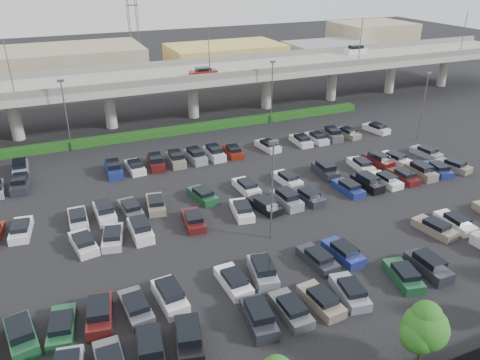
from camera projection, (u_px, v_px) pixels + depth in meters
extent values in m
plane|color=black|center=(239.00, 203.00, 53.10)|extent=(280.00, 280.00, 0.00)
cube|color=gray|center=(163.00, 78.00, 76.52)|extent=(150.00, 13.00, 1.10)
cube|color=slate|center=(173.00, 80.00, 70.88)|extent=(150.00, 0.50, 1.00)
cube|color=slate|center=(153.00, 65.00, 81.26)|extent=(150.00, 0.50, 1.00)
cylinder|color=gray|center=(15.00, 118.00, 70.07)|extent=(1.80, 1.80, 6.70)
cube|color=slate|center=(10.00, 98.00, 68.71)|extent=(2.60, 9.75, 0.50)
cylinder|color=gray|center=(110.00, 108.00, 75.02)|extent=(1.80, 1.80, 6.70)
cube|color=slate|center=(107.00, 88.00, 73.66)|extent=(2.60, 9.75, 0.50)
cylinder|color=gray|center=(193.00, 98.00, 79.98)|extent=(1.80, 1.80, 6.70)
cube|color=slate|center=(192.00, 80.00, 78.62)|extent=(2.60, 9.75, 0.50)
cylinder|color=gray|center=(267.00, 90.00, 84.93)|extent=(1.80, 1.80, 6.70)
cube|color=slate|center=(267.00, 73.00, 83.57)|extent=(2.60, 9.75, 0.50)
cylinder|color=gray|center=(332.00, 83.00, 89.88)|extent=(1.80, 1.80, 6.70)
cube|color=slate|center=(333.00, 66.00, 88.52)|extent=(2.60, 9.75, 0.50)
cylinder|color=gray|center=(391.00, 76.00, 94.83)|extent=(1.80, 1.80, 6.70)
cube|color=slate|center=(393.00, 60.00, 93.47)|extent=(2.60, 9.75, 0.50)
cylinder|color=gray|center=(443.00, 70.00, 99.78)|extent=(1.80, 1.80, 6.70)
cube|color=slate|center=(446.00, 55.00, 98.42)|extent=(2.60, 9.75, 0.50)
cube|color=maroon|center=(203.00, 73.00, 75.74)|extent=(4.40, 1.82, 0.82)
cube|color=black|center=(203.00, 69.00, 75.47)|extent=(2.30, 1.60, 0.50)
cube|color=silver|center=(356.00, 51.00, 92.70)|extent=(4.40, 1.82, 1.05)
cube|color=black|center=(356.00, 47.00, 92.34)|extent=(2.60, 1.60, 0.65)
cylinder|color=#4F4F55|center=(9.00, 69.00, 61.72)|extent=(0.14, 0.14, 8.00)
cylinder|color=#4F4F55|center=(209.00, 54.00, 71.62)|extent=(0.14, 0.14, 8.00)
cylinder|color=#4F4F55|center=(360.00, 42.00, 81.52)|extent=(0.14, 0.14, 8.00)
cylinder|color=#4F4F55|center=(463.00, 34.00, 90.01)|extent=(0.14, 0.14, 8.00)
cube|color=#133E12|center=(177.00, 130.00, 73.61)|extent=(66.00, 1.60, 1.10)
cylinder|color=#332316|center=(419.00, 355.00, 31.48)|extent=(0.26, 0.26, 1.97)
sphere|color=#184D14|center=(425.00, 328.00, 30.44)|extent=(3.07, 3.07, 3.07)
sphere|color=#184D14|center=(431.00, 330.00, 31.01)|extent=(2.41, 2.41, 2.41)
sphere|color=#184D14|center=(418.00, 335.00, 30.31)|extent=(2.41, 2.41, 2.41)
sphere|color=#184D14|center=(427.00, 316.00, 30.18)|extent=(2.08, 2.08, 2.08)
cube|color=black|center=(110.00, 360.00, 31.03)|extent=(1.62, 2.31, 0.50)
cube|color=black|center=(151.00, 351.00, 32.39)|extent=(2.50, 4.63, 1.05)
cube|color=black|center=(150.00, 343.00, 32.04)|extent=(1.99, 2.82, 0.65)
cube|color=black|center=(189.00, 340.00, 33.36)|extent=(2.70, 4.68, 1.05)
cube|color=black|center=(188.00, 331.00, 33.01)|extent=(2.11, 2.88, 0.65)
cube|color=#252831|center=(259.00, 319.00, 35.31)|extent=(2.30, 4.57, 1.05)
cube|color=black|center=(259.00, 310.00, 34.95)|extent=(1.88, 2.76, 0.65)
cube|color=#4F5156|center=(291.00, 310.00, 36.33)|extent=(1.90, 4.43, 0.82)
cube|color=black|center=(292.00, 306.00, 35.89)|extent=(1.64, 2.33, 0.50)
cube|color=gray|center=(321.00, 301.00, 37.30)|extent=(2.20, 4.54, 0.82)
cube|color=black|center=(323.00, 296.00, 36.87)|extent=(1.80, 2.43, 0.50)
cube|color=gray|center=(350.00, 292.00, 38.28)|extent=(2.48, 4.63, 0.82)
cube|color=black|center=(352.00, 288.00, 37.84)|extent=(1.94, 2.52, 0.50)
cube|color=#1B4C2C|center=(403.00, 276.00, 40.22)|extent=(2.67, 4.68, 0.82)
cube|color=black|center=(406.00, 271.00, 39.79)|extent=(2.03, 2.58, 0.50)
cube|color=#252831|center=(428.00, 268.00, 41.14)|extent=(1.84, 4.41, 1.05)
cube|color=black|center=(430.00, 260.00, 40.79)|extent=(1.61, 2.61, 0.65)
cube|color=#1B4C2C|center=(22.00, 337.00, 33.62)|extent=(2.51, 4.64, 1.05)
cube|color=black|center=(19.00, 328.00, 33.27)|extent=(2.00, 2.83, 0.65)
cube|color=#1B4C2C|center=(62.00, 328.00, 34.64)|extent=(2.52, 4.64, 0.82)
cube|color=black|center=(61.00, 323.00, 34.21)|extent=(1.96, 2.53, 0.50)
cube|color=#4D1414|center=(100.00, 316.00, 35.57)|extent=(2.52, 4.64, 1.05)
cube|color=black|center=(99.00, 308.00, 35.21)|extent=(2.01, 2.83, 0.65)
cube|color=#4F5156|center=(136.00, 308.00, 36.59)|extent=(2.17, 4.53, 0.82)
cube|color=black|center=(136.00, 303.00, 36.15)|extent=(1.78, 2.42, 0.50)
cube|color=white|center=(170.00, 298.00, 37.51)|extent=(2.17, 4.53, 1.05)
cube|color=black|center=(169.00, 289.00, 37.16)|extent=(1.81, 2.72, 0.65)
cube|color=white|center=(233.00, 282.00, 39.51)|extent=(2.03, 4.48, 0.82)
cube|color=black|center=(234.00, 277.00, 39.07)|extent=(1.71, 2.38, 0.50)
cube|color=gray|center=(263.00, 273.00, 40.43)|extent=(2.58, 4.65, 1.05)
cube|color=black|center=(263.00, 265.00, 40.08)|extent=(2.04, 2.84, 0.65)
cube|color=#252831|center=(317.00, 260.00, 42.43)|extent=(2.20, 4.54, 0.82)
cube|color=black|center=(319.00, 255.00, 41.99)|extent=(1.80, 2.43, 0.50)
cube|color=navy|center=(343.00, 253.00, 43.40)|extent=(2.21, 4.54, 0.82)
cube|color=black|center=(345.00, 248.00, 42.96)|extent=(1.80, 2.43, 0.50)
cube|color=gray|center=(434.00, 228.00, 47.29)|extent=(2.53, 4.64, 0.82)
cube|color=black|center=(437.00, 224.00, 46.85)|extent=(1.96, 2.54, 0.50)
cube|color=white|center=(455.00, 223.00, 48.26)|extent=(1.87, 4.42, 0.82)
cube|color=black|center=(458.00, 219.00, 47.82)|extent=(1.63, 2.32, 0.50)
cube|color=silver|center=(84.00, 244.00, 44.75)|extent=(2.53, 4.64, 0.82)
cube|color=black|center=(83.00, 239.00, 44.31)|extent=(1.96, 2.54, 0.50)
cube|color=silver|center=(113.00, 238.00, 45.72)|extent=(2.77, 4.70, 0.82)
cube|color=black|center=(112.00, 233.00, 45.28)|extent=(2.08, 2.60, 0.50)
cube|color=white|center=(141.00, 231.00, 46.64)|extent=(1.89, 4.43, 1.05)
cube|color=black|center=(140.00, 224.00, 46.29)|extent=(1.64, 2.63, 0.65)
cube|color=#4D1414|center=(193.00, 221.00, 48.64)|extent=(2.29, 4.57, 0.82)
cube|color=black|center=(194.00, 216.00, 48.20)|extent=(1.84, 2.46, 0.50)
cube|color=white|center=(242.00, 211.00, 50.58)|extent=(2.48, 4.63, 0.82)
cube|color=black|center=(242.00, 206.00, 50.15)|extent=(1.94, 2.52, 0.50)
cube|color=black|center=(265.00, 206.00, 51.55)|extent=(2.79, 4.70, 0.82)
cube|color=black|center=(266.00, 202.00, 51.12)|extent=(2.09, 2.61, 0.50)
cube|color=gray|center=(287.00, 200.00, 52.48)|extent=(2.13, 4.52, 1.05)
cube|color=black|center=(287.00, 194.00, 52.12)|extent=(1.79, 2.71, 0.65)
cube|color=#252831|center=(308.00, 197.00, 53.50)|extent=(2.37, 4.60, 0.82)
cube|color=black|center=(309.00, 193.00, 53.06)|extent=(1.88, 2.49, 0.50)
cube|color=navy|center=(348.00, 188.00, 55.44)|extent=(2.01, 4.47, 0.82)
cube|color=black|center=(350.00, 184.00, 55.01)|extent=(1.70, 2.37, 0.50)
cube|color=black|center=(367.00, 184.00, 56.37)|extent=(2.09, 4.51, 1.05)
cube|color=black|center=(368.00, 177.00, 56.01)|extent=(1.76, 2.70, 0.65)
cube|color=white|center=(386.00, 181.00, 57.39)|extent=(2.05, 4.49, 0.82)
cube|color=black|center=(387.00, 177.00, 56.95)|extent=(1.72, 2.38, 0.50)
cube|color=#4D1414|center=(403.00, 177.00, 58.36)|extent=(1.86, 4.42, 0.82)
cube|color=black|center=(405.00, 173.00, 57.92)|extent=(1.62, 2.32, 0.50)
cube|color=gray|center=(421.00, 172.00, 59.28)|extent=(1.88, 4.42, 1.05)
cube|color=black|center=(422.00, 167.00, 58.93)|extent=(1.64, 2.62, 0.65)
cube|color=navy|center=(437.00, 170.00, 60.31)|extent=(2.51, 4.64, 0.82)
cube|color=black|center=(439.00, 166.00, 59.87)|extent=(1.96, 2.53, 0.50)
cube|color=gray|center=(453.00, 166.00, 61.28)|extent=(2.77, 4.70, 0.82)
cube|color=black|center=(455.00, 162.00, 60.85)|extent=(2.08, 2.60, 0.50)
cube|color=white|center=(21.00, 230.00, 46.95)|extent=(2.40, 4.61, 0.82)
cube|color=black|center=(20.00, 226.00, 46.51)|extent=(1.90, 2.50, 0.50)
cube|color=silver|center=(78.00, 219.00, 48.89)|extent=(1.88, 4.42, 0.82)
cube|color=black|center=(78.00, 215.00, 48.46)|extent=(1.63, 2.32, 0.50)
cube|color=white|center=(105.00, 213.00, 49.82)|extent=(1.99, 4.47, 1.05)
cube|color=black|center=(104.00, 207.00, 49.46)|extent=(1.70, 2.66, 0.65)
cube|color=#4F5156|center=(131.00, 209.00, 50.84)|extent=(2.18, 4.54, 0.82)
cube|color=black|center=(131.00, 205.00, 50.40)|extent=(1.79, 2.43, 0.50)
cube|color=gray|center=(156.00, 205.00, 51.81)|extent=(2.42, 4.61, 0.82)
cube|color=black|center=(156.00, 200.00, 51.38)|extent=(1.91, 2.50, 0.50)
cube|color=#1B4C2C|center=(203.00, 196.00, 53.76)|extent=(2.64, 4.67, 0.82)
cube|color=black|center=(203.00, 192.00, 53.32)|extent=(2.02, 2.57, 0.50)
cube|color=white|center=(246.00, 187.00, 55.70)|extent=(2.06, 4.49, 0.82)
cube|color=black|center=(247.00, 183.00, 55.27)|extent=(1.73, 2.38, 0.50)
cube|color=white|center=(287.00, 180.00, 57.65)|extent=(2.23, 4.55, 0.82)
cube|color=black|center=(288.00, 176.00, 57.21)|extent=(1.81, 2.44, 0.50)
cube|color=#252831|center=(325.00, 171.00, 59.54)|extent=(2.05, 4.49, 1.05)
cube|color=black|center=(326.00, 166.00, 59.19)|extent=(1.73, 2.68, 0.65)
cube|color=white|center=(361.00, 165.00, 61.54)|extent=(2.23, 4.55, 0.82)
cube|color=black|center=(362.00, 162.00, 61.10)|extent=(1.81, 2.44, 0.50)
cube|color=#4D1414|center=(378.00, 161.00, 62.46)|extent=(2.31, 4.58, 1.05)
cube|color=black|center=(379.00, 156.00, 62.11)|extent=(1.89, 2.77, 0.65)
cube|color=white|center=(394.00, 159.00, 63.48)|extent=(2.48, 4.63, 0.82)
cube|color=black|center=(396.00, 155.00, 63.05)|extent=(1.94, 2.52, 0.50)
cube|color=gray|center=(426.00, 153.00, 65.43)|extent=(2.33, 4.58, 0.82)
cube|color=black|center=(428.00, 149.00, 64.99)|extent=(1.86, 2.47, 0.50)
cube|color=#252831|center=(21.00, 185.00, 56.03)|extent=(2.35, 4.59, 1.05)
cube|color=black|center=(19.00, 179.00, 55.67)|extent=(1.91, 2.78, 0.65)
cube|color=navy|center=(114.00, 170.00, 59.92)|extent=(1.91, 4.43, 1.05)
cube|color=black|center=(113.00, 164.00, 59.56)|extent=(1.65, 2.63, 0.65)
cube|color=white|center=(135.00, 168.00, 60.94)|extent=(2.07, 4.50, 0.82)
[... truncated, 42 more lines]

